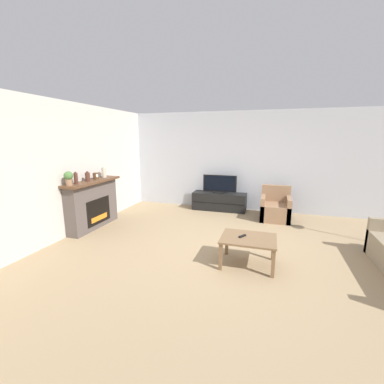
% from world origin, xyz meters
% --- Properties ---
extents(ground_plane, '(24.00, 24.00, 0.00)m').
position_xyz_m(ground_plane, '(0.00, 0.00, 0.00)').
color(ground_plane, '#9E8460').
extents(wall_back, '(12.00, 0.06, 2.70)m').
position_xyz_m(wall_back, '(0.00, 2.91, 1.35)').
color(wall_back, silver).
rests_on(wall_back, ground).
extents(wall_left, '(0.06, 12.00, 2.70)m').
position_xyz_m(wall_left, '(-3.37, 0.00, 1.35)').
color(wall_left, beige).
rests_on(wall_left, ground).
extents(fireplace, '(0.41, 1.53, 1.07)m').
position_xyz_m(fireplace, '(-3.18, 0.38, 0.55)').
color(fireplace, '#564C47').
rests_on(fireplace, ground).
extents(mantel_vase_left, '(0.08, 0.08, 0.25)m').
position_xyz_m(mantel_vase_left, '(-3.17, -0.08, 1.19)').
color(mantel_vase_left, '#512D23').
rests_on(mantel_vase_left, fireplace).
extents(mantel_vase_centre_left, '(0.10, 0.10, 0.22)m').
position_xyz_m(mantel_vase_centre_left, '(-3.17, 0.27, 1.17)').
color(mantel_vase_centre_left, '#512D23').
rests_on(mantel_vase_centre_left, fireplace).
extents(mantel_vase_right, '(0.11, 0.11, 0.27)m').
position_xyz_m(mantel_vase_right, '(-3.17, 0.84, 1.20)').
color(mantel_vase_right, beige).
rests_on(mantel_vase_right, fireplace).
extents(mantel_clock, '(0.08, 0.11, 0.15)m').
position_xyz_m(mantel_clock, '(-3.17, 0.53, 1.15)').
color(mantel_clock, brown).
rests_on(mantel_clock, fireplace).
extents(potted_plant, '(0.17, 0.17, 0.28)m').
position_xyz_m(potted_plant, '(-3.17, -0.27, 1.23)').
color(potted_plant, '#936B4C').
rests_on(potted_plant, fireplace).
extents(tv_stand, '(1.47, 0.46, 0.49)m').
position_xyz_m(tv_stand, '(-0.75, 2.61, 0.25)').
color(tv_stand, black).
rests_on(tv_stand, ground).
extents(tv, '(0.93, 0.18, 0.50)m').
position_xyz_m(tv, '(-0.75, 2.61, 0.72)').
color(tv, black).
rests_on(tv, tv_stand).
extents(armchair, '(0.70, 0.76, 0.81)m').
position_xyz_m(armchair, '(0.73, 2.19, 0.27)').
color(armchair, '#937051').
rests_on(armchair, ground).
extents(coffee_table, '(0.84, 0.66, 0.46)m').
position_xyz_m(coffee_table, '(0.30, -0.40, 0.39)').
color(coffee_table, brown).
rests_on(coffee_table, ground).
extents(remote, '(0.11, 0.15, 0.02)m').
position_xyz_m(remote, '(0.20, -0.38, 0.47)').
color(remote, black).
rests_on(remote, coffee_table).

